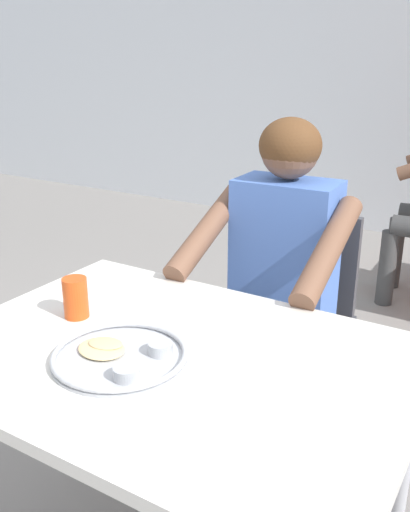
# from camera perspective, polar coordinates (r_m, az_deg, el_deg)

# --- Properties ---
(table_foreground) EXTENTS (1.11, 0.79, 0.75)m
(table_foreground) POSITION_cam_1_polar(r_m,az_deg,el_deg) (1.36, -3.56, -12.71)
(table_foreground) COLOR silver
(table_foreground) RESTS_ON ground
(thali_tray) EXTENTS (0.31, 0.31, 0.03)m
(thali_tray) POSITION_cam_1_polar(r_m,az_deg,el_deg) (1.29, -8.62, -9.99)
(thali_tray) COLOR #B7BABF
(thali_tray) RESTS_ON table_foreground
(drinking_cup) EXTENTS (0.06, 0.06, 0.11)m
(drinking_cup) POSITION_cam_1_polar(r_m,az_deg,el_deg) (1.50, -13.10, -4.04)
(drinking_cup) COLOR #D84C19
(drinking_cup) RESTS_ON table_foreground
(chair_foreground) EXTENTS (0.42, 0.44, 0.85)m
(chair_foreground) POSITION_cam_1_polar(r_m,az_deg,el_deg) (2.16, 9.15, -5.25)
(chair_foreground) COLOR #3F3F44
(chair_foreground) RESTS_ON ground
(diner_foreground) EXTENTS (0.50, 0.56, 1.22)m
(diner_foreground) POSITION_cam_1_polar(r_m,az_deg,el_deg) (1.88, 7.06, -1.39)
(diner_foreground) COLOR #3D3D3D
(diner_foreground) RESTS_ON ground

